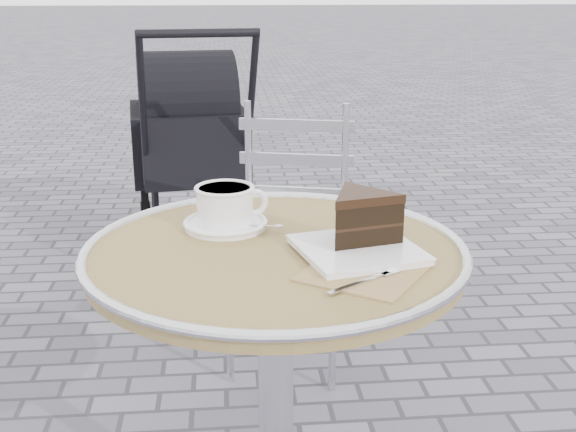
{
  "coord_description": "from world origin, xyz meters",
  "views": [
    {
      "loc": [
        -0.09,
        -1.26,
        1.2
      ],
      "look_at": [
        0.03,
        0.04,
        0.78
      ],
      "focal_mm": 45.0,
      "sensor_mm": 36.0,
      "label": 1
    }
  ],
  "objects": [
    {
      "name": "cafe_table",
      "position": [
        0.0,
        0.0,
        0.57
      ],
      "size": [
        0.72,
        0.72,
        0.74
      ],
      "color": "silver",
      "rests_on": "ground"
    },
    {
      "name": "cake_plate_set",
      "position": [
        0.16,
        -0.03,
        0.78
      ],
      "size": [
        0.26,
        0.34,
        0.11
      ],
      "rotation": [
        0.0,
        0.0,
        0.24
      ],
      "color": "#9B7955",
      "rests_on": "cafe_table"
    },
    {
      "name": "baby_stroller",
      "position": [
        -0.24,
        1.93,
        0.47
      ],
      "size": [
        0.57,
        1.05,
        1.05
      ],
      "rotation": [
        0.0,
        0.0,
        0.12
      ],
      "color": "black",
      "rests_on": "ground"
    },
    {
      "name": "bistro_chair",
      "position": [
        0.13,
        0.97,
        0.52
      ],
      "size": [
        0.46,
        0.46,
        0.84
      ],
      "rotation": [
        0.0,
        0.0,
        -0.25
      ],
      "color": "silver",
      "rests_on": "ground"
    },
    {
      "name": "cappuccino_set",
      "position": [
        -0.09,
        0.13,
        0.77
      ],
      "size": [
        0.19,
        0.16,
        0.08
      ],
      "rotation": [
        0.0,
        0.0,
        0.22
      ],
      "color": "white",
      "rests_on": "cafe_table"
    }
  ]
}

